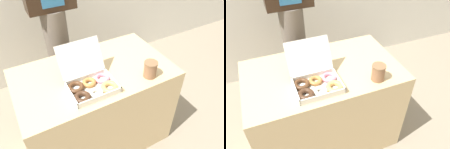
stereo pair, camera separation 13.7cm
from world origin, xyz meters
The scene contains 5 objects.
ground_plane centered at (0.00, 0.00, 0.00)m, with size 14.00×14.00×0.00m, color gray.
table centered at (0.00, 0.00, 0.37)m, with size 1.10×0.65×0.75m.
donut_box centered at (-0.09, -0.15, 0.78)m, with size 0.33×0.35×0.24m.
coffee_cup centered at (0.31, -0.23, 0.81)m, with size 0.09×0.09×0.11m.
person_customer centered at (-0.07, 0.63, 1.02)m, with size 0.39×0.22×1.84m.
Camera 2 is at (-0.35, -1.16, 1.70)m, focal length 35.00 mm.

